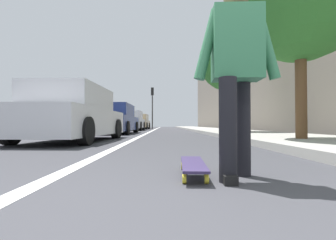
# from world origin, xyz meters

# --- Properties ---
(ground_plane) EXTENTS (80.00, 80.00, 0.00)m
(ground_plane) POSITION_xyz_m (10.00, 0.00, 0.00)
(ground_plane) COLOR #38383D
(lane_stripe_white) EXTENTS (52.00, 0.16, 0.01)m
(lane_stripe_white) POSITION_xyz_m (20.00, 1.23, 0.00)
(lane_stripe_white) COLOR silver
(lane_stripe_white) RESTS_ON ground
(sidewalk_curb) EXTENTS (52.00, 3.20, 0.14)m
(sidewalk_curb) POSITION_xyz_m (18.00, -3.17, 0.07)
(sidewalk_curb) COLOR #9E9B93
(sidewalk_curb) RESTS_ON ground
(building_facade) EXTENTS (40.00, 1.20, 8.38)m
(building_facade) POSITION_xyz_m (22.00, -6.00, 4.19)
(building_facade) COLOR #71685D
(building_facade) RESTS_ON ground
(skateboard) EXTENTS (0.85, 0.24, 0.11)m
(skateboard) POSITION_xyz_m (1.38, 0.03, 0.09)
(skateboard) COLOR yellow
(skateboard) RESTS_ON ground
(skater_person) EXTENTS (0.45, 0.72, 1.64)m
(skater_person) POSITION_xyz_m (1.23, -0.32, 0.94)
(skater_person) COLOR black
(skater_person) RESTS_ON ground
(parked_car_near) EXTENTS (4.43, 2.05, 1.47)m
(parked_car_near) POSITION_xyz_m (5.89, 2.78, 0.70)
(parked_car_near) COLOR silver
(parked_car_near) RESTS_ON ground
(parked_car_mid) EXTENTS (4.63, 1.98, 1.47)m
(parked_car_mid) POSITION_xyz_m (11.58, 2.81, 0.70)
(parked_car_mid) COLOR navy
(parked_car_mid) RESTS_ON ground
(parked_car_far) EXTENTS (4.43, 2.01, 1.50)m
(parked_car_far) POSITION_xyz_m (18.44, 3.00, 0.73)
(parked_car_far) COLOR #B7B7BC
(parked_car_far) RESTS_ON ground
(parked_car_end) EXTENTS (4.55, 1.96, 1.49)m
(parked_car_end) POSITION_xyz_m (24.26, 2.89, 0.72)
(parked_car_end) COLOR tan
(parked_car_end) RESTS_ON ground
(traffic_light) EXTENTS (0.33, 0.28, 4.31)m
(traffic_light) POSITION_xyz_m (24.75, 1.63, 2.98)
(traffic_light) COLOR #2D2D2D
(traffic_light) RESTS_ON ground
(street_tree_mid) EXTENTS (2.92, 2.92, 4.95)m
(street_tree_mid) POSITION_xyz_m (10.69, -2.77, 3.47)
(street_tree_mid) COLOR brown
(street_tree_mid) RESTS_ON ground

